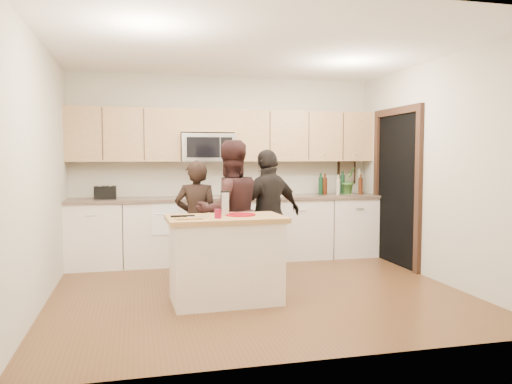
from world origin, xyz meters
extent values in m
plane|color=brown|center=(0.00, 0.00, 0.00)|extent=(4.50, 4.50, 0.00)
cube|color=#BAB59F|center=(0.00, 2.00, 1.35)|extent=(4.50, 0.02, 2.70)
cube|color=#BAB59F|center=(0.00, -2.00, 1.35)|extent=(4.50, 0.02, 2.70)
cube|color=#BAB59F|center=(-2.25, 0.00, 1.35)|extent=(0.02, 4.00, 2.70)
cube|color=#BAB59F|center=(2.25, 0.00, 1.35)|extent=(0.02, 4.00, 2.70)
cube|color=white|center=(0.00, 0.00, 2.70)|extent=(4.50, 4.00, 0.02)
cube|color=silver|center=(0.00, 1.69, 0.45)|extent=(4.50, 0.62, 0.90)
cube|color=#735C4C|center=(0.00, 1.68, 0.92)|extent=(4.50, 0.66, 0.04)
cube|color=tan|center=(-1.48, 1.83, 1.83)|extent=(1.55, 0.33, 0.75)
cube|color=tan|center=(1.17, 1.83, 1.83)|extent=(2.17, 0.33, 0.75)
cube|color=tan|center=(-0.31, 1.83, 2.04)|extent=(0.78, 0.33, 0.33)
cube|color=silver|center=(-0.31, 1.80, 1.65)|extent=(0.76, 0.40, 0.40)
cube|color=black|center=(-0.39, 1.60, 1.65)|extent=(0.47, 0.01, 0.29)
cube|color=black|center=(-0.06, 1.60, 1.65)|extent=(0.17, 0.01, 0.29)
cube|color=black|center=(2.24, 0.90, 1.05)|extent=(0.02, 1.05, 2.10)
cube|color=black|center=(2.22, 0.33, 1.05)|extent=(0.06, 0.10, 2.10)
cube|color=black|center=(2.22, 1.48, 1.05)|extent=(0.06, 0.10, 2.10)
cube|color=black|center=(2.22, 0.90, 2.15)|extent=(0.06, 1.25, 0.10)
cube|color=black|center=(1.95, 1.99, 1.28)|extent=(0.30, 0.03, 0.38)
cube|color=tan|center=(1.95, 1.97, 1.28)|extent=(0.24, 0.00, 0.32)
cube|color=white|center=(-0.95, 1.38, 0.70)|extent=(0.34, 0.01, 0.48)
cube|color=white|center=(-0.95, 1.67, 0.94)|extent=(0.34, 0.60, 0.01)
cube|color=silver|center=(-0.42, -0.35, 0.42)|extent=(1.12, 0.68, 0.85)
cube|color=#A97C46|center=(-0.42, -0.35, 0.88)|extent=(1.22, 0.74, 0.05)
cylinder|color=maroon|center=(-0.25, -0.31, 0.91)|extent=(0.31, 0.31, 0.02)
cube|color=silver|center=(-0.41, -0.27, 1.03)|extent=(0.07, 0.05, 0.23)
cube|color=black|center=(-0.41, -0.27, 1.15)|extent=(0.09, 0.05, 0.02)
cylinder|color=maroon|center=(-0.52, -0.50, 0.95)|extent=(0.07, 0.07, 0.09)
cube|color=#A97C46|center=(-0.81, -0.48, 0.91)|extent=(0.27, 0.21, 0.02)
cube|color=black|center=(-0.87, -0.45, 0.93)|extent=(0.24, 0.04, 0.02)
cube|color=silver|center=(-0.72, -0.48, 0.92)|extent=(0.21, 0.03, 0.01)
cube|color=black|center=(-1.73, 1.67, 1.03)|extent=(0.29, 0.22, 0.18)
cube|color=silver|center=(-1.80, 1.67, 1.12)|extent=(0.03, 0.16, 0.00)
cube|color=silver|center=(-1.66, 1.67, 1.12)|extent=(0.03, 0.16, 0.00)
cylinder|color=black|center=(1.42, 1.75, 1.11)|extent=(0.07, 0.07, 0.33)
cylinder|color=#3E1A0B|center=(1.49, 1.75, 1.10)|extent=(0.08, 0.08, 0.32)
cylinder|color=#A09C7E|center=(1.67, 1.66, 1.09)|extent=(0.06, 0.06, 0.31)
cylinder|color=black|center=(1.78, 1.75, 1.12)|extent=(0.07, 0.07, 0.36)
cylinder|color=#3E1A0B|center=(2.02, 1.62, 1.10)|extent=(0.07, 0.07, 0.32)
cylinder|color=#A09C7E|center=(2.10, 1.83, 1.13)|extent=(0.08, 0.08, 0.39)
imported|color=#396A2A|center=(1.87, 1.72, 1.15)|extent=(0.29, 0.26, 0.42)
imported|color=black|center=(-0.60, 0.67, 0.74)|extent=(0.60, 0.46, 1.47)
imported|color=black|center=(-0.24, 0.40, 0.86)|extent=(0.93, 0.78, 1.71)
imported|color=black|center=(0.28, 0.54, 0.80)|extent=(1.02, 0.72, 1.61)
camera|label=1|loc=(-1.31, -5.41, 1.51)|focal=35.00mm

